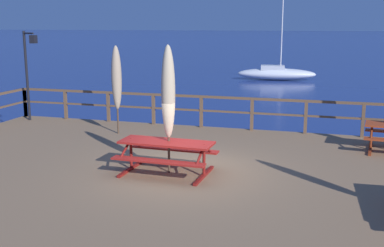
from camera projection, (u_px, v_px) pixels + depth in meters
ground_plane at (183, 203)px, 11.58m from camera, size 600.00×600.00×0.00m
wooden_deck at (183, 187)px, 11.49m from camera, size 15.80×9.98×0.83m
railing_waterside_far at (226, 107)px, 15.80m from camera, size 15.60×0.10×1.09m
picnic_table_mid_left at (167, 150)px, 11.10m from camera, size 2.23×1.47×0.78m
patio_umbrella_short_back at (168, 93)px, 10.88m from camera, size 0.32×0.32×2.99m
patio_umbrella_tall_back_left at (117, 78)px, 14.90m from camera, size 0.32×0.32×2.79m
lamp_post_hooked at (29, 62)px, 16.85m from camera, size 0.66×0.35×3.20m
sailboat_distant at (276, 73)px, 36.97m from camera, size 6.17×2.44×7.72m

